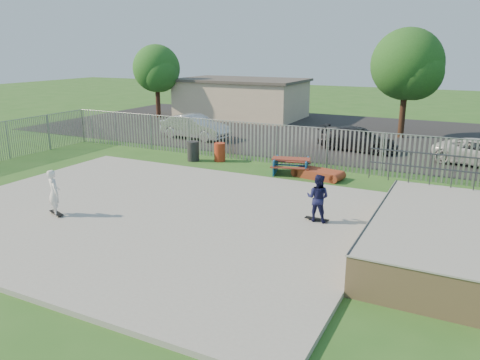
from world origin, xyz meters
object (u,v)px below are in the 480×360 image
at_px(trash_bin_grey, 193,151).
at_px(picnic_table, 291,166).
at_px(trash_bin_red, 220,152).
at_px(skater_white, 54,193).
at_px(tree_mid, 407,64).
at_px(car_dark, 358,139).
at_px(funbox, 318,174).
at_px(car_silver, 195,127).
at_px(skater_navy, 318,198).
at_px(tree_left, 156,69).

bearing_deg(trash_bin_grey, picnic_table, -1.84).
bearing_deg(trash_bin_red, trash_bin_grey, -157.13).
bearing_deg(skater_white, tree_mid, -80.82).
xyz_separation_m(picnic_table, skater_white, (-5.05, -9.24, 0.57)).
height_order(car_dark, skater_white, skater_white).
distance_m(picnic_table, funbox, 1.38).
xyz_separation_m(car_silver, skater_navy, (11.77, -11.22, 0.16)).
bearing_deg(tree_mid, trash_bin_red, -123.44).
relative_size(funbox, skater_white, 1.29).
bearing_deg(skater_navy, tree_left, -41.81).
xyz_separation_m(funbox, car_dark, (0.20, 6.64, 0.48)).
xyz_separation_m(picnic_table, funbox, (1.36, -0.13, -0.19)).
xyz_separation_m(picnic_table, car_dark, (1.56, 6.51, 0.30)).
relative_size(tree_mid, skater_navy, 4.37).
bearing_deg(picnic_table, trash_bin_grey, 164.02).
height_order(funbox, tree_left, tree_left).
bearing_deg(skater_navy, tree_mid, -89.36).
bearing_deg(trash_bin_grey, tree_mid, 53.52).
distance_m(funbox, tree_mid, 12.89).
height_order(car_silver, tree_mid, tree_mid).
height_order(tree_left, skater_navy, tree_left).
xyz_separation_m(trash_bin_red, car_silver, (-4.47, 4.73, 0.31)).
distance_m(car_dark, skater_navy, 12.38).
bearing_deg(funbox, skater_white, -115.44).
height_order(picnic_table, tree_mid, tree_mid).
relative_size(funbox, car_silver, 0.44).
xyz_separation_m(car_dark, tree_left, (-18.17, 5.83, 3.35)).
relative_size(skater_navy, skater_white, 1.00).
bearing_deg(car_dark, funbox, -176.74).
relative_size(car_dark, tree_mid, 0.65).
distance_m(trash_bin_grey, skater_navy, 10.44).
height_order(tree_mid, skater_navy, tree_mid).
relative_size(car_silver, skater_white, 2.92).
xyz_separation_m(trash_bin_red, tree_left, (-12.42, 11.62, 3.54)).
height_order(funbox, skater_white, skater_white).
height_order(tree_left, skater_white, tree_left).
bearing_deg(picnic_table, skater_white, -132.80).
relative_size(picnic_table, skater_navy, 1.29).
distance_m(trash_bin_red, car_silver, 6.52).
relative_size(tree_left, skater_navy, 3.77).
bearing_deg(trash_bin_grey, skater_white, -87.48).
relative_size(trash_bin_red, skater_white, 0.60).
relative_size(funbox, tree_left, 0.34).
relative_size(car_dark, skater_navy, 2.84).
distance_m(trash_bin_grey, skater_white, 9.44).
bearing_deg(trash_bin_grey, trash_bin_red, 22.87).
xyz_separation_m(funbox, car_silver, (-10.02, 5.57, 0.59)).
xyz_separation_m(trash_bin_red, trash_bin_grey, (-1.27, -0.54, 0.03)).
relative_size(trash_bin_grey, tree_left, 0.17).
height_order(trash_bin_red, skater_navy, skater_navy).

